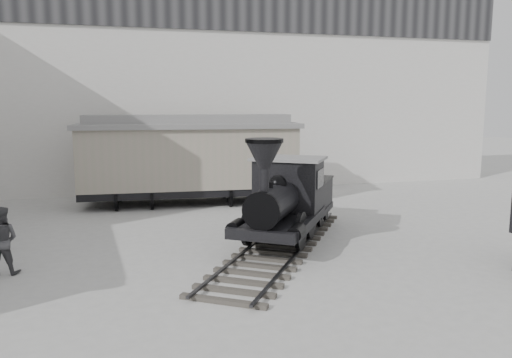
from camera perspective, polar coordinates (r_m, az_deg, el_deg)
name	(u,v)px	position (r m, az deg, el deg)	size (l,w,h in m)	color
ground	(284,285)	(12.60, 3.17, -11.99)	(90.00, 90.00, 0.00)	#9E9E9B
north_wall	(193,82)	(26.45, -7.20, 10.99)	(34.00, 2.51, 11.00)	silver
locomotive	(286,204)	(15.99, 3.40, -2.85)	(7.09, 9.17, 3.40)	#34312A
boxcar	(190,157)	(22.28, -7.61, 2.47)	(9.85, 3.72, 3.95)	black
visitor_b	(1,240)	(14.67, -27.12, -6.27)	(0.88, 0.69, 1.81)	#3F3E42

